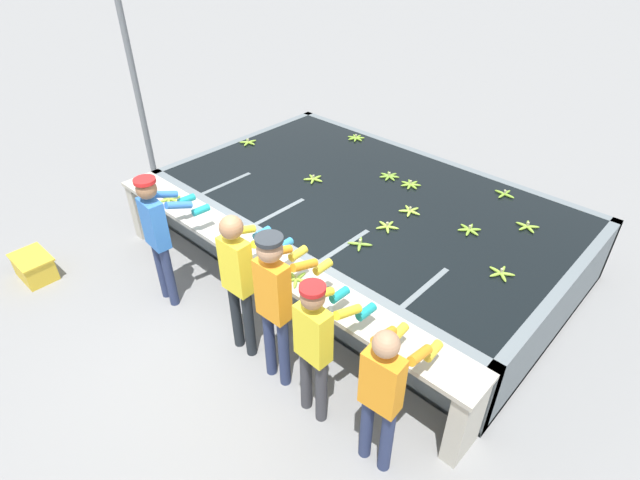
{
  "coord_description": "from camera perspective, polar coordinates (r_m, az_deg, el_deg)",
  "views": [
    {
      "loc": [
        3.4,
        -2.52,
        4.1
      ],
      "look_at": [
        0.0,
        1.12,
        0.61
      ],
      "focal_mm": 28.0,
      "sensor_mm": 36.0,
      "label": 1
    }
  ],
  "objects": [
    {
      "name": "worker_4",
      "position": [
        4.09,
        7.27,
        -16.51
      ],
      "size": [
        0.44,
        0.72,
        1.55
      ],
      "color": "navy",
      "rests_on": "ground"
    },
    {
      "name": "banana_bunch_floating_3",
      "position": [
        6.81,
        10.3,
        6.26
      ],
      "size": [
        0.28,
        0.28,
        0.08
      ],
      "color": "#7FAD33",
      "rests_on": "wash_tank"
    },
    {
      "name": "worker_3",
      "position": [
        4.37,
        -0.45,
        -11.36
      ],
      "size": [
        0.42,
        0.72,
        1.56
      ],
      "color": "#38383D",
      "rests_on": "ground"
    },
    {
      "name": "banana_bunch_floating_7",
      "position": [
        5.88,
        7.68,
        1.54
      ],
      "size": [
        0.28,
        0.27,
        0.08
      ],
      "color": "#93BC3D",
      "rests_on": "wash_tank"
    },
    {
      "name": "banana_bunch_floating_10",
      "position": [
        6.91,
        20.33,
        4.95
      ],
      "size": [
        0.28,
        0.28,
        0.08
      ],
      "color": "#7FAD33",
      "rests_on": "wash_tank"
    },
    {
      "name": "banana_bunch_ledge_0",
      "position": [
        5.05,
        -2.75,
        -4.47
      ],
      "size": [
        0.28,
        0.27,
        0.08
      ],
      "color": "#8CB738",
      "rests_on": "work_ledge"
    },
    {
      "name": "banana_bunch_floating_8",
      "position": [
        8.11,
        4.12,
        11.55
      ],
      "size": [
        0.28,
        0.28,
        0.08
      ],
      "color": "#7FAD33",
      "rests_on": "wash_tank"
    },
    {
      "name": "banana_bunch_floating_11",
      "position": [
        6.03,
        16.7,
        1.14
      ],
      "size": [
        0.28,
        0.28,
        0.08
      ],
      "color": "#7FAD33",
      "rests_on": "wash_tank"
    },
    {
      "name": "banana_bunch_floating_1",
      "position": [
        8.01,
        -8.2,
        11.0
      ],
      "size": [
        0.27,
        0.28,
        0.08
      ],
      "color": "#8CB738",
      "rests_on": "wash_tank"
    },
    {
      "name": "crate",
      "position": [
        7.36,
        -29.85,
        -2.67
      ],
      "size": [
        0.55,
        0.39,
        0.32
      ],
      "color": "gold",
      "rests_on": "ground"
    },
    {
      "name": "wash_tank",
      "position": [
        6.76,
        5.25,
        1.96
      ],
      "size": [
        5.27,
        3.18,
        0.87
      ],
      "color": "slate",
      "rests_on": "ground"
    },
    {
      "name": "banana_bunch_floating_0",
      "position": [
        6.31,
        22.6,
        1.44
      ],
      "size": [
        0.27,
        0.28,
        0.08
      ],
      "color": "#8CB738",
      "rests_on": "wash_tank"
    },
    {
      "name": "banana_bunch_floating_9",
      "position": [
        6.84,
        -0.75,
        6.99
      ],
      "size": [
        0.28,
        0.27,
        0.08
      ],
      "color": "#8CB738",
      "rests_on": "wash_tank"
    },
    {
      "name": "banana_bunch_floating_2",
      "position": [
        6.98,
        7.91,
        7.24
      ],
      "size": [
        0.28,
        0.28,
        0.08
      ],
      "color": "#75A333",
      "rests_on": "wash_tank"
    },
    {
      "name": "support_post_left",
      "position": [
        8.18,
        -20.06,
        15.17
      ],
      "size": [
        0.09,
        0.09,
        3.2
      ],
      "color": "slate",
      "rests_on": "ground"
    },
    {
      "name": "banana_bunch_ledge_1",
      "position": [
        6.65,
        -16.79,
        4.53
      ],
      "size": [
        0.28,
        0.28,
        0.08
      ],
      "color": "#93BC3D",
      "rests_on": "work_ledge"
    },
    {
      "name": "worker_2",
      "position": [
        4.59,
        -5.08,
        -6.45
      ],
      "size": [
        0.42,
        0.73,
        1.75
      ],
      "color": "navy",
      "rests_on": "ground"
    },
    {
      "name": "banana_bunch_floating_6",
      "position": [
        5.45,
        19.98,
        -3.58
      ],
      "size": [
        0.27,
        0.27,
        0.08
      ],
      "color": "#8CB738",
      "rests_on": "wash_tank"
    },
    {
      "name": "worker_0",
      "position": [
        5.85,
        -17.96,
        1.12
      ],
      "size": [
        0.44,
        0.73,
        1.66
      ],
      "color": "navy",
      "rests_on": "ground"
    },
    {
      "name": "banana_bunch_floating_4",
      "position": [
        6.22,
        10.25,
        3.28
      ],
      "size": [
        0.27,
        0.28,
        0.08
      ],
      "color": "#9EC642",
      "rests_on": "wash_tank"
    },
    {
      "name": "knife_0",
      "position": [
        4.87,
        1.05,
        -6.35
      ],
      "size": [
        0.28,
        0.26,
        0.02
      ],
      "color": "silver",
      "rests_on": "work_ledge"
    },
    {
      "name": "banana_bunch_floating_5",
      "position": [
        5.56,
        4.58,
        -0.45
      ],
      "size": [
        0.25,
        0.25,
        0.08
      ],
      "color": "#75A333",
      "rests_on": "wash_tank"
    },
    {
      "name": "work_ledge",
      "position": [
        5.58,
        -6.32,
        -3.62
      ],
      "size": [
        5.27,
        0.45,
        0.87
      ],
      "color": "#B7B2A3",
      "rests_on": "ground"
    },
    {
      "name": "ground_plane",
      "position": [
        5.89,
        -7.57,
        -9.48
      ],
      "size": [
        80.0,
        80.0,
        0.0
      ],
      "primitive_type": "plane",
      "color": "gray",
      "rests_on": "ground"
    },
    {
      "name": "worker_1",
      "position": [
        4.97,
        -9.17,
        -3.8
      ],
      "size": [
        0.42,
        0.72,
        1.7
      ],
      "color": "#1E2328",
      "rests_on": "ground"
    }
  ]
}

